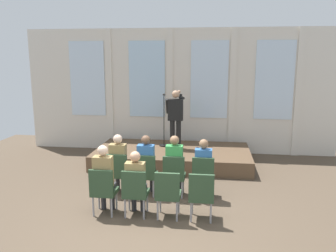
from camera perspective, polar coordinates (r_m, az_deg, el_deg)
ground_plane at (r=6.57m, az=-3.10°, el=-15.80°), size 13.11×13.11×0.00m
rear_partition at (r=10.87m, az=1.86°, el=5.95°), size 9.75×0.14×3.87m
stage_platform at (r=9.86m, az=0.77°, el=-5.06°), size 4.34×2.18×0.42m
speaker at (r=9.78m, az=1.26°, el=1.87°), size 0.52×0.69×1.66m
mic_stand at (r=10.10m, az=-0.67°, el=-1.47°), size 0.28×0.28×1.55m
chair_r0_c0 at (r=7.71m, az=-8.29°, el=-7.39°), size 0.46×0.44×0.94m
audience_r0_c0 at (r=7.71m, az=-8.17°, el=-5.71°), size 0.36×0.39×1.35m
chair_r0_c1 at (r=7.57m, az=-3.71°, el=-7.64°), size 0.46×0.44×0.94m
audience_r0_c1 at (r=7.57m, az=-3.61°, el=-5.94°), size 0.36×0.39×1.35m
chair_r0_c2 at (r=7.48m, az=1.02°, el=-7.86°), size 0.46×0.44×0.94m
audience_r0_c2 at (r=7.48m, az=1.10°, el=-6.09°), size 0.36×0.39×1.36m
chair_r0_c3 at (r=7.44m, az=5.84°, el=-8.03°), size 0.46×0.44×0.94m
audience_r0_c3 at (r=7.45m, az=5.89°, el=-6.45°), size 0.36×0.39×1.30m
chair_r1_c0 at (r=6.77m, az=-10.69°, el=-10.15°), size 0.46×0.44×0.94m
audience_r1_c0 at (r=6.76m, az=-10.55°, el=-8.15°), size 0.36×0.39×1.37m
chair_r1_c1 at (r=6.61m, az=-5.47°, el=-10.54°), size 0.46×0.44×0.94m
audience_r1_c1 at (r=6.63m, az=-5.33°, el=-8.85°), size 0.36×0.39×1.28m
chair_r1_c2 at (r=6.51m, az=-0.02°, el=-10.85°), size 0.46×0.44×0.94m
chair_r1_c3 at (r=6.46m, az=5.56°, el=-11.07°), size 0.46×0.44×0.94m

